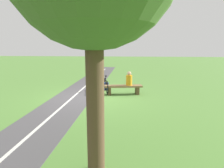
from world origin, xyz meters
TOP-DOWN VIEW (x-y plane):
  - ground_plane at (0.00, 0.00)m, footprint 80.00×80.00m
  - paved_path at (0.82, 4.00)m, footprint 2.10×36.01m
  - path_centre_line at (0.82, 4.00)m, footprint 0.28×32.00m
  - bench at (-1.52, -0.76)m, footprint 1.95×0.74m
  - person_seated at (-1.81, -0.81)m, footprint 0.35×0.35m
  - bicycle at (-0.59, -1.17)m, footprint 0.44×1.67m
  - backpack at (-0.50, -1.67)m, footprint 0.33×0.28m

SIDE VIEW (x-z plane):
  - ground_plane at x=0.00m, z-range 0.00..0.00m
  - paved_path at x=0.82m, z-range 0.00..0.02m
  - path_centre_line at x=0.82m, z-range 0.02..0.02m
  - backpack at x=-0.50m, z-range 0.00..0.42m
  - bench at x=-1.52m, z-range 0.09..0.56m
  - bicycle at x=-0.59m, z-range -0.07..0.81m
  - person_seated at x=-1.81m, z-range 0.42..1.12m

